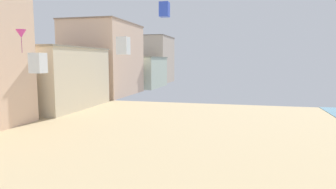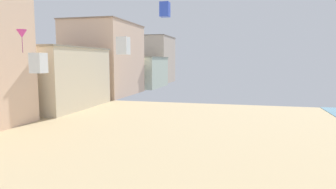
# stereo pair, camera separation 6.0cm
# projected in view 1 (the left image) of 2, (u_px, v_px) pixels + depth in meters

# --- Properties ---
(boardwalk_hotel_mid) EXTENTS (14.26, 20.11, 11.56)m
(boardwalk_hotel_mid) POSITION_uv_depth(u_px,v_px,m) (53.00, 77.00, 57.47)
(boardwalk_hotel_mid) COLOR beige
(boardwalk_hotel_mid) RESTS_ON ground
(boardwalk_hotel_far) EXTENTS (14.73, 21.90, 18.78)m
(boardwalk_hotel_far) POSITION_uv_depth(u_px,v_px,m) (105.00, 59.00, 78.66)
(boardwalk_hotel_far) COLOR beige
(boardwalk_hotel_far) RESTS_ON ground
(boardwalk_hotel_distant) EXTENTS (17.93, 20.06, 10.20)m
(boardwalk_hotel_distant) POSITION_uv_depth(u_px,v_px,m) (135.00, 72.00, 101.41)
(boardwalk_hotel_distant) COLOR #B7C6B2
(boardwalk_hotel_distant) RESTS_ON ground
(boardwalk_hotel_furthest) EXTENTS (13.70, 19.83, 18.64)m
(boardwalk_hotel_furthest) POSITION_uv_depth(u_px,v_px,m) (153.00, 60.00, 121.74)
(boardwalk_hotel_furthest) COLOR #C6B29E
(boardwalk_hotel_furthest) RESTS_ON ground
(kite_magenta_delta) EXTENTS (1.09, 1.09, 2.48)m
(kite_magenta_delta) POSITION_uv_depth(u_px,v_px,m) (21.00, 34.00, 32.11)
(kite_magenta_delta) COLOR #DB3D9E
(kite_blue_box) EXTENTS (1.02, 1.02, 1.60)m
(kite_blue_box) POSITION_uv_depth(u_px,v_px,m) (164.00, 10.00, 32.79)
(kite_blue_box) COLOR blue
(kite_white_box) EXTENTS (1.05, 1.05, 1.65)m
(kite_white_box) POSITION_uv_depth(u_px,v_px,m) (38.00, 63.00, 24.34)
(kite_white_box) COLOR white
(kite_white_box_2) EXTENTS (0.62, 0.62, 0.98)m
(kite_white_box_2) POSITION_uv_depth(u_px,v_px,m) (123.00, 46.00, 16.70)
(kite_white_box_2) COLOR white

